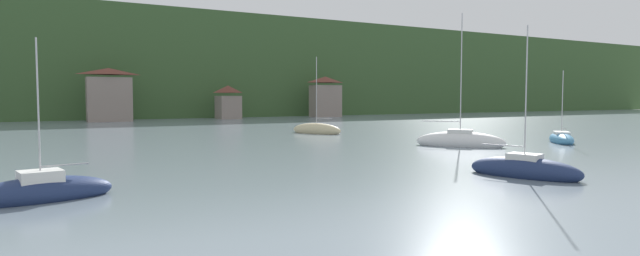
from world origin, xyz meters
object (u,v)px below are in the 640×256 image
sailboat_mid_0 (524,170)px  sailboat_mid_4 (41,192)px  sailboat_far_2 (317,130)px  sailboat_far_3 (460,141)px  shore_building_central (228,103)px  sailboat_mid_1 (561,139)px  shore_building_westcentral (109,96)px  shore_building_eastcentral (325,97)px

sailboat_mid_0 → sailboat_mid_4: 21.89m
sailboat_far_2 → sailboat_far_3: size_ratio=0.79×
shore_building_central → sailboat_far_2: size_ratio=0.70×
shore_building_central → sailboat_mid_1: size_ratio=0.92×
sailboat_mid_0 → sailboat_far_2: sailboat_far_2 is taller
sailboat_mid_1 → sailboat_far_3: bearing=124.1°
shore_building_westcentral → sailboat_mid_1: bearing=-63.7°
sailboat_far_3 → sailboat_mid_1: bearing=43.4°
shore_building_central → sailboat_mid_0: sailboat_mid_0 is taller
shore_building_central → shore_building_eastcentral: bearing=-1.0°
sailboat_far_2 → sailboat_far_3: (3.17, -18.61, 0.06)m
shore_building_central → sailboat_mid_4: 74.73m
shore_building_eastcentral → sailboat_far_3: sailboat_far_3 is taller
shore_building_central → shore_building_eastcentral: (20.48, -0.35, 0.98)m
sailboat_far_3 → sailboat_mid_4: (-29.92, -8.21, -0.09)m
shore_building_westcentral → shore_building_eastcentral: 40.96m
sailboat_mid_0 → shore_building_westcentral: bearing=170.5°
shore_building_central → sailboat_far_3: (-0.71, -59.90, -2.57)m
shore_building_eastcentral → sailboat_far_2: sailboat_far_2 is taller
sailboat_far_2 → sailboat_mid_0: bearing=146.0°
shore_building_eastcentral → sailboat_mid_1: bearing=-100.0°
shore_building_westcentral → shore_building_central: (20.48, 0.60, -1.27)m
sailboat_mid_0 → sailboat_far_2: 32.34m
sailboat_mid_0 → sailboat_far_2: (5.45, 31.88, 0.02)m
sailboat_mid_0 → sailboat_mid_1: bearing=103.1°
shore_building_central → sailboat_mid_0: bearing=-97.3°
shore_building_central → sailboat_far_2: (-3.88, -41.30, -2.63)m
shore_building_westcentral → sailboat_mid_0: 73.53m
sailboat_mid_0 → sailboat_far_3: 15.82m
sailboat_far_3 → sailboat_mid_0: bearing=-70.3°
shore_building_eastcentral → sailboat_mid_0: 78.77m
sailboat_mid_1 → sailboat_mid_4: sailboat_mid_1 is taller
shore_building_eastcentral → sailboat_mid_4: size_ratio=1.24×
sailboat_mid_0 → sailboat_mid_4: sailboat_mid_0 is taller
sailboat_far_3 → sailboat_mid_4: sailboat_far_3 is taller
shore_building_westcentral → sailboat_mid_4: size_ratio=1.33×
shore_building_westcentral → sailboat_far_3: size_ratio=0.79×
shore_building_central → sailboat_far_3: 59.96m
shore_building_westcentral → sailboat_mid_4: (-10.15, -67.51, -3.93)m
sailboat_far_2 → sailboat_far_3: 18.87m
sailboat_mid_1 → shore_building_eastcentral: bearing=33.5°
sailboat_mid_4 → sailboat_far_2: bearing=-145.7°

